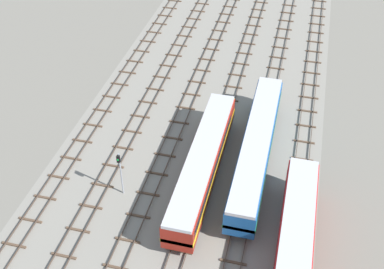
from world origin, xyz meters
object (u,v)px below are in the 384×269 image
(passenger_coach_centre_right_mid, at_px, (257,146))
(signal_post_nearest, at_px, (120,169))
(passenger_coach_right_nearest, at_px, (293,262))
(diesel_railcar_centre_near, at_px, (203,162))

(passenger_coach_centre_right_mid, xyz_separation_m, signal_post_nearest, (-12.26, -7.47, 0.76))
(passenger_coach_right_nearest, height_order, passenger_coach_centre_right_mid, same)
(passenger_coach_right_nearest, bearing_deg, diesel_railcar_centre_near, 135.11)
(signal_post_nearest, bearing_deg, passenger_coach_right_nearest, -19.54)
(passenger_coach_right_nearest, xyz_separation_m, diesel_railcar_centre_near, (-9.81, 9.77, -0.02))
(passenger_coach_right_nearest, relative_size, passenger_coach_centre_right_mid, 1.00)
(signal_post_nearest, bearing_deg, diesel_railcar_centre_near, 26.59)
(diesel_railcar_centre_near, bearing_deg, signal_post_nearest, -153.41)
(passenger_coach_right_nearest, distance_m, diesel_railcar_centre_near, 13.84)
(passenger_coach_centre_right_mid, relative_size, signal_post_nearest, 4.15)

